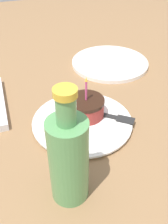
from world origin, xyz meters
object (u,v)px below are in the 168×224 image
cake_slice (86,107)px  plate (84,121)px  fork (103,115)px  side_plate (110,63)px  bottle (69,158)px

cake_slice → plate: bearing=-33.4°
cake_slice → fork: size_ratio=0.71×
cake_slice → side_plate: size_ratio=0.42×
plate → side_plate: 0.34m
plate → side_plate: size_ratio=0.95×
plate → bottle: bottle is taller
plate → cake_slice: 0.04m
cake_slice → side_plate: (-0.26, 0.18, -0.03)m
bottle → side_plate: 0.55m
fork → bottle: (0.19, -0.14, 0.08)m
plate → bottle: bearing=-25.7°
cake_slice → bottle: size_ratio=0.47×
fork → bottle: 0.25m
fork → side_plate: size_ratio=0.60×
bottle → side_plate: (-0.46, 0.28, -0.09)m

